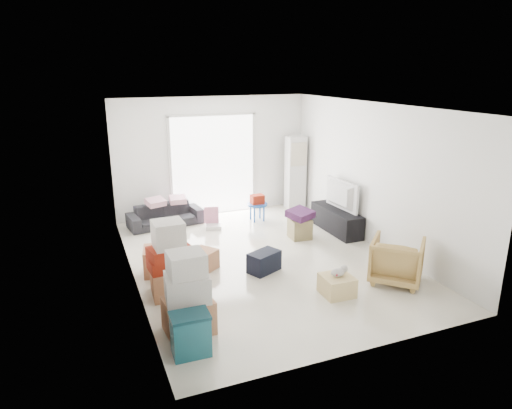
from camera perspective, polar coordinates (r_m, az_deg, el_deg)
The scene contains 21 objects.
room_shell at distance 7.80m, azimuth 0.97°, elevation 2.28°, with size 4.98×6.48×3.18m.
sliding_door at distance 10.56m, azimuth -5.36°, elevation 5.42°, with size 2.10×0.04×2.33m.
ac_tower at distance 11.05m, azimuth 4.94°, elevation 3.98°, with size 0.45×0.30×1.75m, color silver.
tv_console at distance 9.69m, azimuth 10.02°, elevation -1.93°, with size 0.43×1.44×0.48m, color black.
television at distance 9.60m, azimuth 10.11°, elevation -0.18°, with size 1.06×0.61×0.14m, color black.
sofa at distance 10.05m, azimuth -11.29°, elevation -0.90°, with size 1.59×0.46×0.62m, color #27272C.
pillow_left at distance 9.91m, azimuth -12.49°, elevation 1.04°, with size 0.42×0.33×0.13m, color #EBABBC.
pillow_right at distance 10.03m, azimuth -9.79°, elevation 1.30°, with size 0.31×0.25×0.11m, color #EBABBC.
armchair at distance 7.61m, azimuth 17.21°, elevation -6.44°, with size 0.77×0.72×0.79m, color tan.
storage_bins at distance 5.66m, azimuth -8.18°, elevation -15.74°, with size 0.47×0.34×0.54m.
box_stack_a at distance 5.99m, azimuth -8.52°, elevation -11.33°, with size 0.64×0.55×1.10m.
box_stack_b at distance 6.95m, azimuth -10.69°, elevation -7.23°, with size 0.66×0.60×1.16m.
box_stack_c at distance 7.79m, azimuth -11.57°, elevation -6.85°, with size 0.70×0.62×0.45m.
loose_box at distance 7.86m, azimuth -6.58°, elevation -6.85°, with size 0.40×0.40×0.33m, color #B37851.
duffel_bag at distance 7.71m, azimuth 1.01°, elevation -7.16°, with size 0.54×0.32×0.34m, color black.
ottoman at distance 9.21m, azimuth 5.50°, elevation -3.00°, with size 0.40×0.40×0.40m, color #928055.
blanket at distance 9.13m, azimuth 5.55°, elevation -1.40°, with size 0.44×0.44×0.14m, color #4B1E4A.
kids_table at distance 10.15m, azimuth 0.15°, elevation 0.26°, with size 0.46×0.46×0.60m.
toy_walker at distance 9.81m, azimuth -5.44°, elevation -2.23°, with size 0.40×0.37×0.45m.
wood_crate at distance 7.08m, azimuth 10.08°, elevation -9.91°, with size 0.45×0.45×0.30m, color #E4C783.
plush_bunny at distance 7.01m, azimuth 10.38°, elevation -8.23°, with size 0.30×0.17×0.15m.
Camera 1 is at (-2.95, -6.95, 3.28)m, focal length 32.00 mm.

